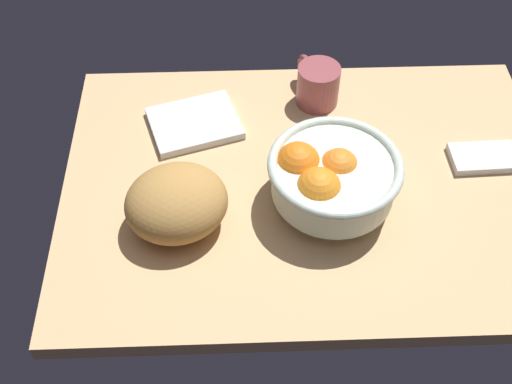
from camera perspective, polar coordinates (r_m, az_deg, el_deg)
name	(u,v)px	position (r cm, az deg, el deg)	size (l,w,h in cm)	color
ground_plane	(310,187)	(109.74, 4.79, 0.44)	(83.07, 58.60, 3.00)	tan
fruit_bowl	(330,176)	(101.10, 6.53, 1.39)	(21.14, 21.14, 11.04)	silver
bread_loaf	(177,203)	(99.51, -7.06, -0.96)	(16.04, 14.48, 10.07)	#B48342
napkin_folded	(194,123)	(117.26, -5.47, 6.08)	(15.44, 12.23, 1.53)	silver
napkin_spare	(484,158)	(117.59, 19.53, 2.88)	(11.35, 6.69, 1.44)	silver
mug	(317,84)	(120.36, 5.44, 9.49)	(7.82, 11.47, 7.82)	#94474D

